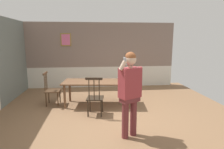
{
  "coord_description": "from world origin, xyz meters",
  "views": [
    {
      "loc": [
        -0.37,
        -4.77,
        2.03
      ],
      "look_at": [
        0.08,
        -0.48,
        1.23
      ],
      "focal_mm": 30.53,
      "sensor_mm": 36.0,
      "label": 1
    }
  ],
  "objects": [
    {
      "name": "ground_plane",
      "position": [
        0.0,
        0.0,
        0.0
      ],
      "size": [
        7.35,
        7.35,
        0.0
      ],
      "primitive_type": "plane",
      "color": "#846042"
    },
    {
      "name": "room_back_partition",
      "position": [
        -0.01,
        3.34,
        1.31
      ],
      "size": [
        6.25,
        0.17,
        2.72
      ],
      "color": "gray",
      "rests_on": "ground_plane"
    },
    {
      "name": "chair_by_doorway",
      "position": [
        -0.32,
        0.14,
        0.5
      ],
      "size": [
        0.49,
        0.49,
        1.07
      ],
      "rotation": [
        0.0,
        0.0,
        -0.14
      ],
      "color": "#2D2319",
      "rests_on": "ground_plane"
    },
    {
      "name": "dining_table",
      "position": [
        -0.22,
        0.96,
        0.67
      ],
      "size": [
        2.18,
        1.1,
        0.76
      ],
      "rotation": [
        0.0,
        0.0,
        -0.11
      ],
      "color": "brown",
      "rests_on": "ground_plane"
    },
    {
      "name": "person_figure",
      "position": [
        0.39,
        -1.09,
        1.05
      ],
      "size": [
        0.53,
        0.41,
        1.79
      ],
      "rotation": [
        0.0,
        0.0,
        3.63
      ],
      "color": "brown",
      "rests_on": "ground_plane"
    },
    {
      "name": "chair_near_window",
      "position": [
        -1.65,
        1.12,
        0.48
      ],
      "size": [
        0.45,
        0.45,
        1.04
      ],
      "rotation": [
        0.0,
        0.0,
        4.7
      ],
      "color": "#513823",
      "rests_on": "ground_plane"
    }
  ]
}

